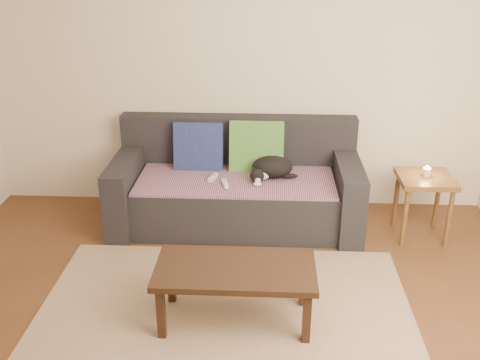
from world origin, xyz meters
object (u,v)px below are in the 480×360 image
object	(u,v)px
side_table	(425,187)
coffee_table	(235,275)
sofa	(236,189)
wii_remote_a	(213,178)
wii_remote_b	(225,183)
cat	(271,168)

from	to	relation	value
side_table	coffee_table	distance (m)	1.93
sofa	wii_remote_a	distance (m)	0.26
wii_remote_a	wii_remote_b	size ratio (longest dim) A/B	1.00
cat	coffee_table	size ratio (longest dim) A/B	0.41
side_table	coffee_table	bearing A→B (deg)	-139.95
coffee_table	sofa	bearing A→B (deg)	92.97
cat	side_table	xyz separation A→B (m)	(1.25, -0.16, -0.08)
wii_remote_b	side_table	world-z (taller)	side_table
sofa	side_table	world-z (taller)	sofa
cat	coffee_table	distance (m)	1.43
wii_remote_a	side_table	bearing A→B (deg)	-77.25
wii_remote_a	wii_remote_b	world-z (taller)	same
cat	sofa	bearing A→B (deg)	159.30
cat	wii_remote_b	distance (m)	0.43
cat	wii_remote_a	xyz separation A→B (m)	(-0.49, -0.07, -0.07)
sofa	side_table	size ratio (longest dim) A/B	3.86
wii_remote_a	coffee_table	distance (m)	1.37
sofa	coffee_table	world-z (taller)	sofa
sofa	wii_remote_a	size ratio (longest dim) A/B	14.00
wii_remote_b	side_table	size ratio (longest dim) A/B	0.28
side_table	wii_remote_a	bearing A→B (deg)	176.80
cat	wii_remote_b	bearing A→B (deg)	-166.62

